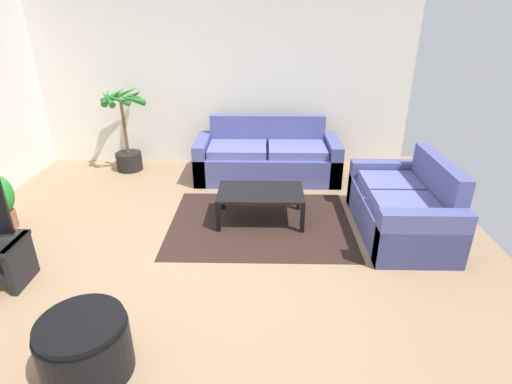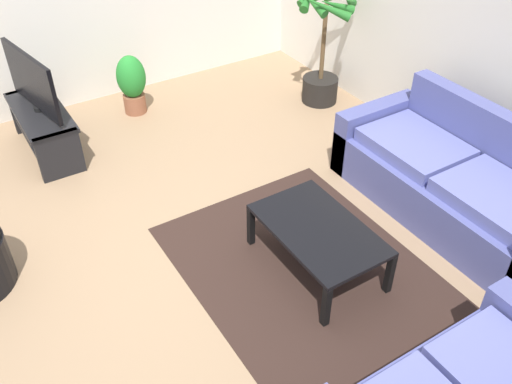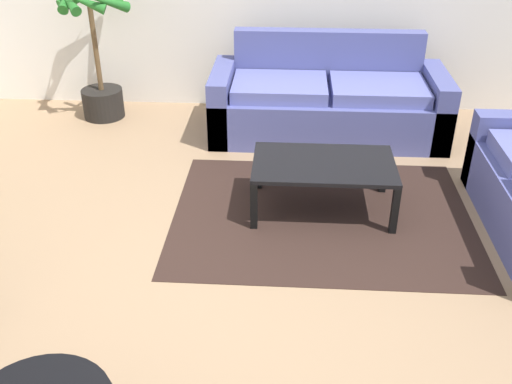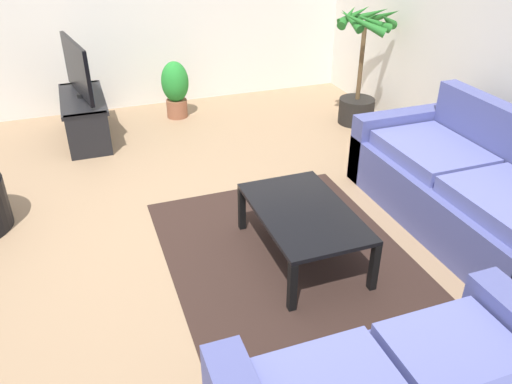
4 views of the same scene
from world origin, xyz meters
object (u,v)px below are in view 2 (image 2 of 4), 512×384
object	(u,v)px
couch_main	(456,184)
potted_palm	(323,54)
tv	(32,81)
potted_plant_small	(132,82)
tv_stand	(43,125)
coffee_table	(318,232)

from	to	relation	value
couch_main	potted_palm	size ratio (longest dim) A/B	1.63
couch_main	tv	bearing A→B (deg)	-136.47
potted_plant_small	potted_palm	bearing A→B (deg)	64.90
couch_main	potted_plant_small	world-z (taller)	couch_main
potted_plant_small	couch_main	bearing A→B (deg)	27.84
tv_stand	tv	world-z (taller)	tv
coffee_table	tv_stand	bearing A→B (deg)	-154.62
tv	potted_palm	size ratio (longest dim) A/B	0.73
tv	coffee_table	bearing A→B (deg)	25.32
tv	potted_plant_small	world-z (taller)	tv
couch_main	potted_palm	xyz separation A→B (m)	(-2.24, 0.27, 0.28)
potted_palm	coffee_table	bearing A→B (deg)	-37.90
couch_main	coffee_table	distance (m)	1.41
potted_palm	tv_stand	bearing A→B (deg)	-101.66
coffee_table	potted_plant_small	world-z (taller)	potted_plant_small
couch_main	coffee_table	world-z (taller)	couch_main
potted_palm	potted_plant_small	distance (m)	2.14
potted_palm	potted_plant_small	world-z (taller)	potted_palm
tv	potted_palm	bearing A→B (deg)	78.32
couch_main	coffee_table	xyz separation A→B (m)	(-0.09, -1.41, 0.05)
potted_palm	couch_main	bearing A→B (deg)	-6.84
couch_main	potted_plant_small	distance (m)	3.56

